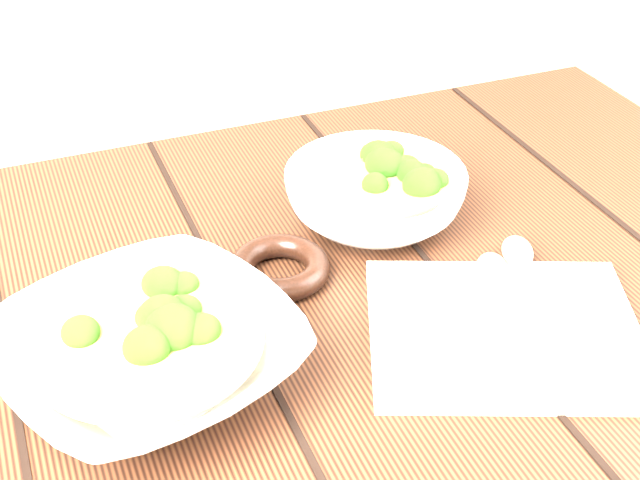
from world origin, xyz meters
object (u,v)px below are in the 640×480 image
(soup_bowl_front, at_px, (149,354))
(trivet, at_px, (280,268))
(table, at_px, (277,432))
(napkin, at_px, (504,331))
(soup_bowl_back, at_px, (375,195))

(soup_bowl_front, distance_m, trivet, 0.18)
(table, xyz_separation_m, napkin, (0.19, -0.08, 0.13))
(soup_bowl_front, distance_m, napkin, 0.31)
(trivet, bearing_deg, napkin, -45.49)
(table, height_order, trivet, trivet)
(table, bearing_deg, soup_bowl_back, 40.47)
(soup_bowl_front, relative_size, napkin, 1.26)
(trivet, xyz_separation_m, napkin, (0.15, -0.16, -0.01))
(table, bearing_deg, napkin, -22.06)
(napkin, bearing_deg, soup_bowl_back, 119.62)
(trivet, bearing_deg, soup_bowl_back, 24.65)
(soup_bowl_back, bearing_deg, napkin, -82.72)
(napkin, bearing_deg, trivet, 156.86)
(soup_bowl_back, xyz_separation_m, napkin, (0.03, -0.21, -0.03))
(soup_bowl_front, xyz_separation_m, napkin, (0.30, -0.06, -0.02))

